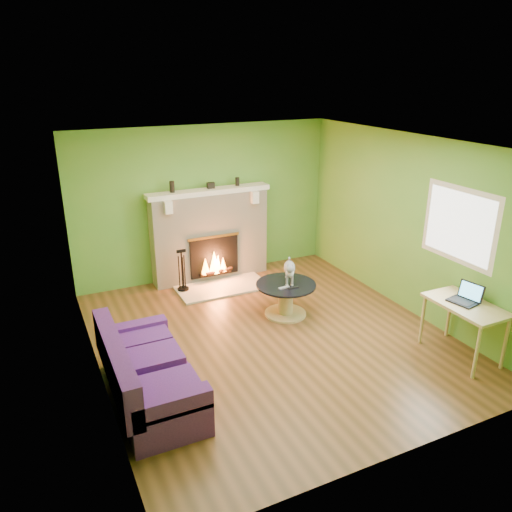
{
  "coord_description": "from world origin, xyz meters",
  "views": [
    {
      "loc": [
        -2.77,
        -5.32,
        3.44
      ],
      "look_at": [
        -0.04,
        0.4,
        1.05
      ],
      "focal_mm": 35.0,
      "sensor_mm": 36.0,
      "label": 1
    }
  ],
  "objects_px": {
    "cat": "(289,270)",
    "coffee_table": "(286,297)",
    "sofa": "(146,375)",
    "desk": "(465,310)"
  },
  "relations": [
    {
      "from": "cat",
      "to": "coffee_table",
      "type": "bearing_deg",
      "value": -120.74
    },
    {
      "from": "sofa",
      "to": "desk",
      "type": "relative_size",
      "value": 1.78
    },
    {
      "from": "sofa",
      "to": "cat",
      "type": "xyz_separation_m",
      "value": [
        2.43,
        1.18,
        0.37
      ]
    },
    {
      "from": "desk",
      "to": "coffee_table",
      "type": "bearing_deg",
      "value": 126.88
    },
    {
      "from": "cat",
      "to": "desk",
      "type": "bearing_deg",
      "value": -28.09
    },
    {
      "from": "sofa",
      "to": "cat",
      "type": "distance_m",
      "value": 2.73
    },
    {
      "from": "coffee_table",
      "to": "desk",
      "type": "bearing_deg",
      "value": -53.12
    },
    {
      "from": "coffee_table",
      "to": "cat",
      "type": "bearing_deg",
      "value": 32.01
    },
    {
      "from": "desk",
      "to": "sofa",
      "type": "bearing_deg",
      "value": 167.91
    },
    {
      "from": "coffee_table",
      "to": "desk",
      "type": "height_order",
      "value": "desk"
    }
  ]
}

